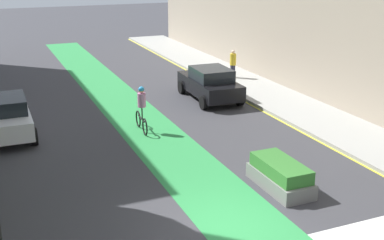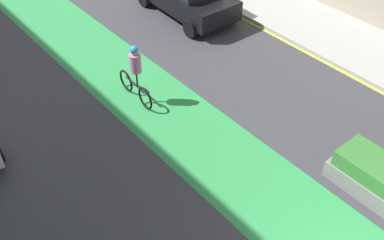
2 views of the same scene
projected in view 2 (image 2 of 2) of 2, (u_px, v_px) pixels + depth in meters
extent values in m
cylinder|color=black|center=(191.00, 29.00, 15.71)|extent=(0.24, 0.65, 0.64)
cylinder|color=black|center=(230.00, 14.00, 16.54)|extent=(0.24, 0.65, 0.64)
torus|color=black|center=(126.00, 81.00, 13.37)|extent=(0.09, 0.68, 0.68)
torus|color=black|center=(145.00, 98.00, 12.73)|extent=(0.09, 0.68, 0.68)
cylinder|color=black|center=(135.00, 84.00, 12.93)|extent=(0.11, 0.95, 0.06)
cylinder|color=black|center=(137.00, 79.00, 12.66)|extent=(0.05, 0.05, 0.50)
cylinder|color=#BF72A5|center=(135.00, 63.00, 12.32)|extent=(0.32, 0.32, 0.55)
sphere|color=tan|center=(134.00, 51.00, 12.07)|extent=(0.22, 0.22, 0.22)
sphere|color=#268CCC|center=(134.00, 50.00, 12.04)|extent=(0.23, 0.23, 0.23)
cube|color=slate|center=(378.00, 186.00, 10.45)|extent=(1.05, 2.31, 0.45)
cube|color=#33722D|center=(383.00, 173.00, 10.17)|extent=(0.95, 2.08, 0.40)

